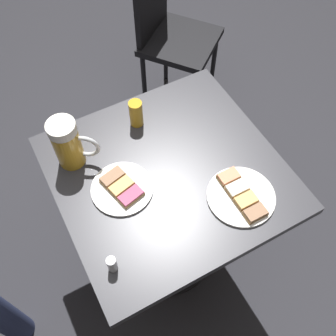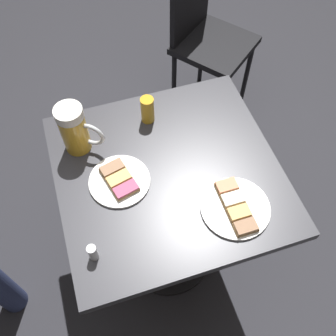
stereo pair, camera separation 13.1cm
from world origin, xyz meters
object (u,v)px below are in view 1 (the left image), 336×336
at_px(plate_far, 241,196).
at_px(salt_shaker, 112,264).
at_px(beer_mug, 68,143).
at_px(cafe_chair, 169,28).
at_px(beer_glass_small, 136,114).
at_px(plate_near, 122,188).

distance_m(plate_far, salt_shaker, 0.47).
distance_m(beer_mug, cafe_chair, 1.12).
bearing_deg(beer_glass_small, beer_mug, -80.15).
distance_m(plate_near, cafe_chair, 1.17).
height_order(plate_near, plate_far, same).
distance_m(beer_glass_small, salt_shaker, 0.56).
bearing_deg(salt_shaker, plate_near, 149.63).
bearing_deg(plate_near, salt_shaker, -30.37).
height_order(plate_near, cafe_chair, cafe_chair).
bearing_deg(beer_mug, beer_glass_small, 99.85).
height_order(plate_far, cafe_chair, cafe_chair).
relative_size(salt_shaker, cafe_chair, 0.07).
height_order(beer_glass_small, salt_shaker, beer_glass_small).
height_order(plate_near, beer_mug, beer_mug).
bearing_deg(salt_shaker, beer_mug, 174.92).
height_order(beer_mug, cafe_chair, beer_mug).
bearing_deg(cafe_chair, plate_far, 34.62).
height_order(plate_far, beer_glass_small, beer_glass_small).
distance_m(beer_mug, salt_shaker, 0.43).
distance_m(plate_far, beer_glass_small, 0.48).
bearing_deg(beer_mug, salt_shaker, -5.08).
xyz_separation_m(plate_near, salt_shaker, (0.23, -0.14, 0.02)).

